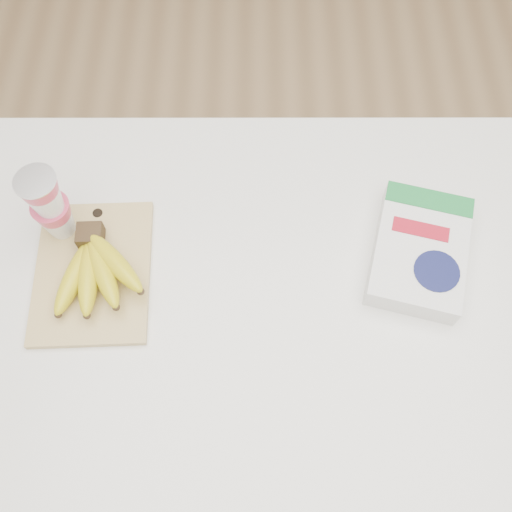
{
  "coord_description": "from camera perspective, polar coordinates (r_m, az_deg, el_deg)",
  "views": [
    {
      "loc": [
        -0.02,
        -0.4,
        1.96
      ],
      "look_at": [
        -0.02,
        0.07,
        1.0
      ],
      "focal_mm": 40.0,
      "sensor_mm": 36.0,
      "label": 1
    }
  ],
  "objects": [
    {
      "name": "bananas",
      "position": [
        1.09,
        -15.81,
        -1.23
      ],
      "size": [
        0.19,
        0.19,
        0.07
      ],
      "color": "#382816",
      "rests_on": "cutting_board"
    },
    {
      "name": "yogurt_stack",
      "position": [
        1.11,
        -20.02,
        4.87
      ],
      "size": [
        0.08,
        0.08,
        0.17
      ],
      "color": "white",
      "rests_on": "cutting_board"
    },
    {
      "name": "room",
      "position": [
        0.73,
        1.52,
        7.2
      ],
      "size": [
        4.0,
        4.0,
        4.0
      ],
      "color": "tan",
      "rests_on": "ground"
    },
    {
      "name": "cutting_board",
      "position": [
        1.13,
        -15.99,
        -1.5
      ],
      "size": [
        0.23,
        0.3,
        0.01
      ],
      "primitive_type": "cube",
      "rotation": [
        0.0,
        0.0,
        0.04
      ],
      "color": "#D1BA73",
      "rests_on": "table"
    },
    {
      "name": "table",
      "position": [
        1.53,
        0.73,
        -10.91
      ],
      "size": [
        1.28,
        0.86,
        0.96
      ],
      "primitive_type": "cube",
      "color": "silver",
      "rests_on": "ground"
    },
    {
      "name": "cereal_box",
      "position": [
        1.13,
        16.04,
        0.52
      ],
      "size": [
        0.23,
        0.28,
        0.06
      ],
      "rotation": [
        0.0,
        0.0,
        -0.26
      ],
      "color": "white",
      "rests_on": "table"
    }
  ]
}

